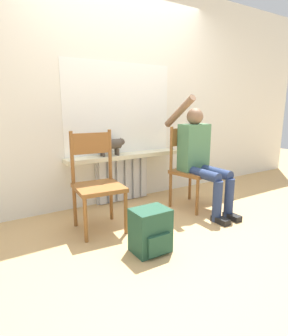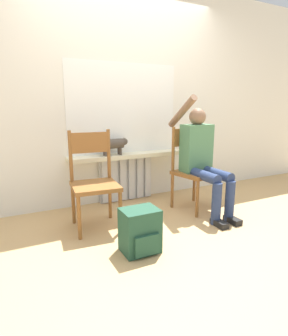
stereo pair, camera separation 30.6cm
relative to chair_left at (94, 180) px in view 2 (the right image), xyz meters
The scene contains 10 objects.
ground_plane 0.94m from the chair_left, 41.23° to the right, with size 12.00×12.00×0.00m, color tan.
wall_with_window 1.26m from the chair_left, 48.87° to the left, with size 7.00×0.06×2.70m.
radiator 0.89m from the chair_left, 45.49° to the left, with size 0.71×0.08×0.57m.
windowsill 0.83m from the chair_left, 42.45° to the left, with size 1.50×0.22×0.05m.
window_glass 1.13m from the chair_left, 47.40° to the left, with size 1.44×0.01×1.10m.
chair_left is the anchor object (origin of this frame).
chair_right 1.21m from the chair_left, ahead, with size 0.53×0.53×0.97m.
person 1.24m from the chair_left, ahead, with size 0.36×1.04×1.33m.
cat 0.72m from the chair_left, 52.28° to the left, with size 0.47×0.12×0.23m.
backpack 0.76m from the chair_left, 74.58° to the right, with size 0.31×0.27×0.38m.
Camera 2 is at (-1.37, -2.10, 1.21)m, focal length 30.00 mm.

